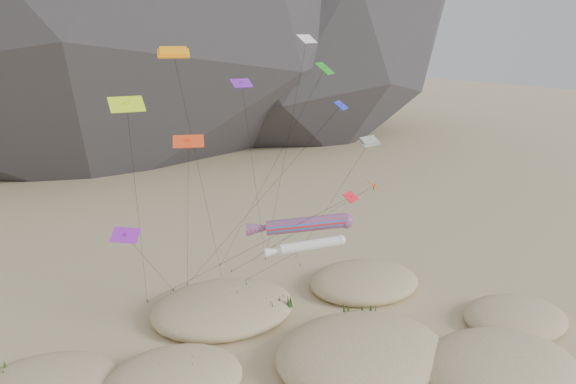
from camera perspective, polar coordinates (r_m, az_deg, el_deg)
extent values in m
ellipsoid|color=#CCB789|center=(48.67, 20.79, -16.46)|extent=(13.08, 11.11, 3.55)
ellipsoid|color=#CCB789|center=(45.58, -11.55, -18.25)|extent=(10.76, 9.14, 2.95)
ellipsoid|color=#CCB789|center=(47.95, 7.49, -15.95)|extent=(14.67, 12.47, 3.77)
ellipsoid|color=#CCB789|center=(57.54, 22.08, -11.73)|extent=(10.08, 8.57, 2.41)
ellipsoid|color=#CCB789|center=(55.33, -6.59, -11.59)|extent=(14.04, 11.93, 2.99)
ellipsoid|color=#CCB789|center=(60.98, 7.72, -9.00)|extent=(12.08, 10.27, 2.87)
ellipsoid|color=black|center=(47.87, 17.55, -16.44)|extent=(3.32, 2.84, 0.99)
ellipsoid|color=black|center=(45.67, -11.00, -17.93)|extent=(2.71, 2.32, 0.81)
ellipsoid|color=black|center=(46.30, -10.31, -17.53)|extent=(1.96, 1.68, 0.59)
ellipsoid|color=black|center=(49.42, 5.29, -14.50)|extent=(3.75, 3.21, 1.13)
ellipsoid|color=black|center=(52.82, 6.91, -12.59)|extent=(2.75, 2.35, 0.83)
ellipsoid|color=black|center=(48.21, 5.89, -15.63)|extent=(2.60, 2.22, 0.78)
ellipsoid|color=black|center=(58.57, 19.83, -10.94)|extent=(2.24, 1.92, 0.67)
ellipsoid|color=black|center=(56.34, -4.43, -10.64)|extent=(2.64, 2.26, 0.79)
ellipsoid|color=black|center=(54.36, -1.13, -11.73)|extent=(2.43, 2.08, 0.73)
ellipsoid|color=black|center=(62.83, 7.64, -8.18)|extent=(2.59, 2.21, 0.78)
ellipsoid|color=black|center=(59.50, 8.64, -9.72)|extent=(1.88, 1.61, 0.56)
ellipsoid|color=black|center=(48.56, -23.08, -17.35)|extent=(1.75, 1.49, 0.52)
cylinder|color=#3F2D1E|center=(61.03, -11.57, -9.67)|extent=(0.08, 0.08, 0.30)
cylinder|color=#3F2D1E|center=(66.46, -6.88, -7.31)|extent=(0.08, 0.08, 0.30)
cylinder|color=#3F2D1E|center=(64.55, -5.74, -7.99)|extent=(0.08, 0.08, 0.30)
cylinder|color=#3F2D1E|center=(67.72, -2.31, -6.77)|extent=(0.08, 0.08, 0.30)
cylinder|color=#3F2D1E|center=(65.92, 1.23, -7.40)|extent=(0.08, 0.08, 0.30)
cylinder|color=#3F2D1E|center=(62.10, -10.19, -9.14)|extent=(0.08, 0.08, 0.30)
cylinder|color=#3F2D1E|center=(72.36, 3.01, -5.29)|extent=(0.08, 0.08, 0.30)
cylinder|color=#3F2D1E|center=(59.12, -14.10, -10.69)|extent=(0.08, 0.08, 0.30)
cylinder|color=#FF1C1A|center=(48.03, 1.85, -3.29)|extent=(6.69, 4.48, 1.97)
sphere|color=#FF1C1A|center=(48.22, 5.94, -2.95)|extent=(1.32, 1.32, 1.32)
cone|color=#FF1C1A|center=(48.12, -2.65, -3.69)|extent=(3.04, 2.37, 1.41)
cylinder|color=black|center=(57.63, -1.41, -5.48)|extent=(3.21, 17.47, 10.32)
cylinder|color=silver|center=(46.75, 2.34, -5.39)|extent=(5.28, 2.24, 1.19)
sphere|color=silver|center=(47.44, 5.37, -4.87)|extent=(0.87, 0.87, 0.87)
cone|color=silver|center=(46.17, -1.10, -6.00)|extent=(2.25, 1.30, 0.89)
cylinder|color=black|center=(53.65, -2.21, -7.81)|extent=(1.29, 13.67, 9.12)
cube|color=orange|center=(44.99, -11.56, 13.63)|extent=(2.59, 1.61, 0.72)
cube|color=orange|center=(44.99, -11.57, 13.86)|extent=(2.18, 1.30, 0.70)
cylinder|color=black|center=(53.27, -8.71, 0.63)|extent=(8.02, 11.14, 24.54)
cube|color=#FF3C1A|center=(53.31, 8.26, 5.00)|extent=(2.63, 1.58, 0.67)
cube|color=#FF3C1A|center=(53.27, 8.26, 5.24)|extent=(2.22, 1.28, 0.67)
cylinder|color=black|center=(60.47, 4.05, -1.54)|extent=(0.06, 13.41, 16.23)
cube|color=red|center=(45.02, 6.41, -0.50)|extent=(1.75, 1.48, 0.65)
cube|color=red|center=(45.06, 6.40, -0.68)|extent=(0.27, 0.28, 0.53)
cylinder|color=black|center=(51.08, -5.16, -6.44)|extent=(12.48, 16.84, 13.40)
cube|color=white|center=(56.06, 1.95, 15.29)|extent=(2.29, 1.71, 0.81)
cube|color=white|center=(56.06, 1.95, 15.14)|extent=(0.32, 0.32, 0.70)
cylinder|color=black|center=(60.73, -0.41, 3.17)|extent=(0.67, 8.05, 25.55)
cube|color=purple|center=(45.37, -4.74, 10.96)|extent=(1.74, 0.99, 0.65)
cube|color=purple|center=(45.38, -4.74, 10.77)|extent=(0.21, 0.21, 0.58)
cylinder|color=black|center=(55.90, -3.28, 0.28)|extent=(9.63, 14.80, 22.18)
cube|color=#1A9516|center=(54.74, 3.77, 12.42)|extent=(2.89, 2.82, 1.09)
cube|color=#1A9516|center=(54.75, 3.77, 12.26)|extent=(0.47, 0.47, 0.91)
cylinder|color=black|center=(59.47, -2.11, 1.55)|extent=(6.79, 11.17, 22.83)
cube|color=#F74B0D|center=(53.03, 8.74, 0.65)|extent=(1.51, 2.02, 0.67)
cube|color=#F74B0D|center=(53.07, 8.73, 0.49)|extent=(0.26, 0.27, 0.62)
cylinder|color=black|center=(58.18, 0.82, -4.17)|extent=(8.45, 14.37, 12.32)
cube|color=purple|center=(41.21, -16.20, -4.23)|extent=(2.19, 2.07, 0.84)
cube|color=purple|center=(41.26, -16.18, -4.42)|extent=(0.36, 0.37, 0.68)
cylinder|color=black|center=(51.05, -13.45, -7.53)|extent=(7.90, 14.94, 12.24)
cube|color=#1927D7|center=(50.14, 5.41, 8.76)|extent=(1.96, 1.85, 0.70)
cube|color=#1927D7|center=(50.16, 5.41, 8.59)|extent=(0.30, 0.30, 0.61)
cylinder|color=black|center=(54.95, -3.22, -1.21)|extent=(10.52, 12.94, 19.91)
cube|color=#BAE518|center=(40.88, -16.08, 8.56)|extent=(2.43, 1.24, 1.00)
cube|color=#BAE518|center=(40.90, -16.06, 8.35)|extent=(0.30, 0.34, 0.79)
cylinder|color=black|center=(49.33, -14.91, -2.89)|extent=(3.61, 12.20, 21.20)
cube|color=red|center=(40.06, -10.09, 5.09)|extent=(2.42, 1.84, 0.73)
cube|color=red|center=(40.08, -10.08, 4.88)|extent=(0.31, 0.26, 0.75)
cylinder|color=black|center=(50.72, -10.15, -3.62)|extent=(5.02, 16.46, 18.65)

